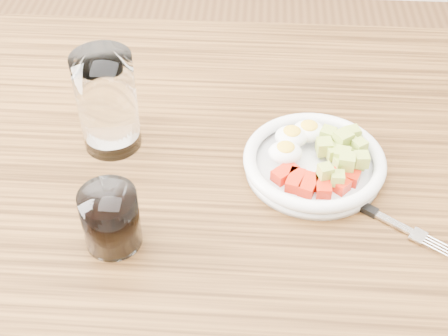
# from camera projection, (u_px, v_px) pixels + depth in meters

# --- Properties ---
(dining_table) EXTENTS (1.50, 0.90, 0.77)m
(dining_table) POSITION_uv_depth(u_px,v_px,m) (230.00, 236.00, 0.94)
(dining_table) COLOR brown
(dining_table) RESTS_ON ground
(bowl) EXTENTS (0.20, 0.20, 0.05)m
(bowl) POSITION_uv_depth(u_px,v_px,m) (315.00, 160.00, 0.88)
(bowl) COLOR white
(bowl) RESTS_ON dining_table
(fork) EXTENTS (0.17, 0.13, 0.01)m
(fork) POSITION_uv_depth(u_px,v_px,m) (363.00, 207.00, 0.84)
(fork) COLOR black
(fork) RESTS_ON dining_table
(water_glass) EXTENTS (0.09, 0.09, 0.15)m
(water_glass) POSITION_uv_depth(u_px,v_px,m) (107.00, 102.00, 0.89)
(water_glass) COLOR white
(water_glass) RESTS_ON dining_table
(coffee_glass) EXTENTS (0.07, 0.07, 0.08)m
(coffee_glass) POSITION_uv_depth(u_px,v_px,m) (111.00, 219.00, 0.77)
(coffee_glass) COLOR white
(coffee_glass) RESTS_ON dining_table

